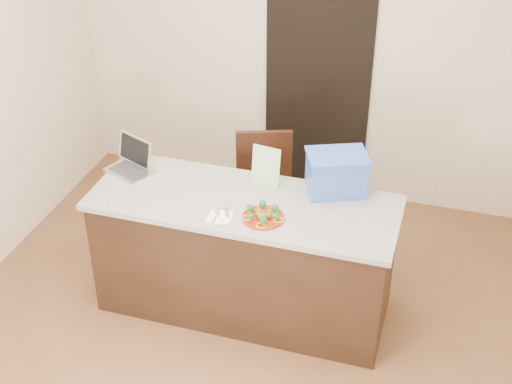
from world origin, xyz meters
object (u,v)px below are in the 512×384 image
(yogurt_bottle, at_px, (264,216))
(blue_box, at_px, (336,173))
(plate, at_px, (263,217))
(chair, at_px, (260,186))
(island, at_px, (244,255))
(napkin, at_px, (220,217))
(laptop, at_px, (132,161))

(yogurt_bottle, height_order, blue_box, blue_box)
(plate, distance_m, chair, 1.03)
(blue_box, height_order, chair, blue_box)
(chair, bearing_deg, blue_box, -53.66)
(island, xyz_separation_m, yogurt_bottle, (0.19, -0.18, 0.49))
(napkin, height_order, yogurt_bottle, yogurt_bottle)
(yogurt_bottle, bearing_deg, blue_box, 52.06)
(napkin, xyz_separation_m, laptop, (-0.80, 0.40, 0.06))
(island, height_order, chair, chair)
(plate, xyz_separation_m, laptop, (-1.06, 0.33, 0.05))
(napkin, xyz_separation_m, blue_box, (0.64, 0.52, 0.14))
(napkin, relative_size, laptop, 0.40)
(napkin, relative_size, blue_box, 0.32)
(napkin, distance_m, laptop, 0.89)
(plate, xyz_separation_m, napkin, (-0.27, -0.07, -0.01))
(plate, distance_m, yogurt_bottle, 0.02)
(plate, height_order, yogurt_bottle, yogurt_bottle)
(plate, bearing_deg, yogurt_bottle, -61.06)
(laptop, distance_m, chair, 1.06)
(yogurt_bottle, bearing_deg, chair, 108.05)
(napkin, bearing_deg, plate, 14.47)
(plate, xyz_separation_m, yogurt_bottle, (0.01, -0.01, 0.02))
(plate, bearing_deg, napkin, -165.53)
(laptop, bearing_deg, napkin, -2.81)
(napkin, distance_m, yogurt_bottle, 0.28)
(plate, distance_m, laptop, 1.11)
(island, distance_m, chair, 0.77)
(laptop, bearing_deg, island, 13.00)
(yogurt_bottle, bearing_deg, laptop, 162.30)
(island, distance_m, yogurt_bottle, 0.55)
(island, height_order, yogurt_bottle, yogurt_bottle)
(island, xyz_separation_m, laptop, (-0.88, 0.16, 0.52))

